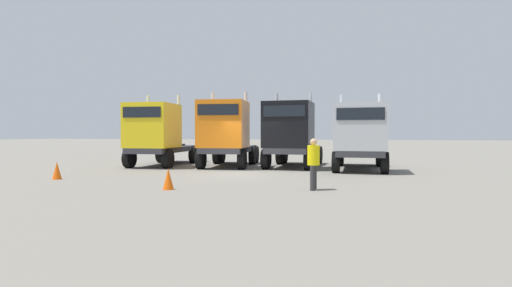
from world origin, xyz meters
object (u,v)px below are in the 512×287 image
at_px(semi_truck_yellow, 158,134).
at_px(semi_truck_black, 291,134).
at_px(traffic_cone_near, 57,171).
at_px(semi_truck_silver, 360,136).
at_px(visitor_in_hivis, 313,160).
at_px(semi_truck_orange, 226,133).
at_px(traffic_cone_mid, 168,179).

relative_size(semi_truck_yellow, semi_truck_black, 1.10).
relative_size(semi_truck_black, traffic_cone_near, 8.29).
bearing_deg(semi_truck_black, semi_truck_yellow, -82.15).
bearing_deg(semi_truck_silver, visitor_in_hivis, -11.59).
bearing_deg(visitor_in_hivis, semi_truck_silver, 84.14).
height_order(semi_truck_yellow, semi_truck_silver, semi_truck_yellow).
bearing_deg(semi_truck_yellow, semi_truck_orange, 91.26).
xyz_separation_m(semi_truck_orange, semi_truck_silver, (7.09, -0.24, -0.18)).
relative_size(semi_truck_silver, traffic_cone_near, 9.01).
bearing_deg(semi_truck_yellow, semi_truck_silver, 87.19).
bearing_deg(traffic_cone_mid, semi_truck_silver, 53.29).
relative_size(semi_truck_yellow, visitor_in_hivis, 3.83).
xyz_separation_m(semi_truck_yellow, traffic_cone_mid, (4.80, -8.27, -1.47)).
bearing_deg(semi_truck_silver, traffic_cone_near, -60.02).
height_order(semi_truck_black, traffic_cone_mid, semi_truck_black).
distance_m(semi_truck_orange, visitor_in_hivis, 9.38).
xyz_separation_m(semi_truck_black, visitor_in_hivis, (2.05, -8.03, -0.86)).
relative_size(visitor_in_hivis, traffic_cone_mid, 2.38).
relative_size(semi_truck_black, visitor_in_hivis, 3.47).
bearing_deg(semi_truck_yellow, traffic_cone_near, -11.00).
xyz_separation_m(semi_truck_orange, traffic_cone_mid, (0.87, -8.57, -1.54)).
distance_m(semi_truck_orange, traffic_cone_mid, 8.75).
relative_size(semi_truck_orange, traffic_cone_mid, 8.50).
bearing_deg(semi_truck_black, traffic_cone_near, -46.40).
distance_m(semi_truck_silver, visitor_in_hivis, 7.47).
xyz_separation_m(semi_truck_silver, traffic_cone_near, (-11.94, -6.79, -1.36)).
distance_m(traffic_cone_near, traffic_cone_mid, 5.93).
relative_size(visitor_in_hivis, traffic_cone_near, 2.39).
height_order(semi_truck_silver, traffic_cone_near, semi_truck_silver).
bearing_deg(semi_truck_silver, semi_truck_black, -101.53).
distance_m(semi_truck_orange, semi_truck_silver, 7.09).
distance_m(semi_truck_black, traffic_cone_mid, 9.58).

